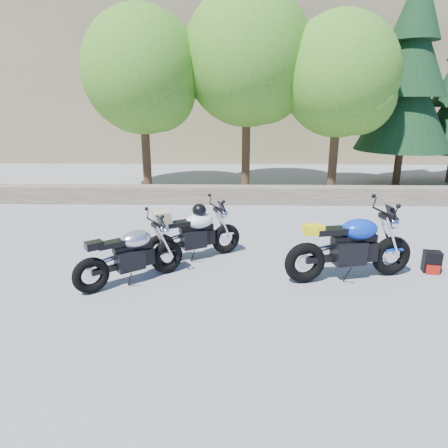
{
  "coord_description": "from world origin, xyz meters",
  "views": [
    {
      "loc": [
        0.35,
        -5.99,
        2.93
      ],
      "look_at": [
        0.2,
        1.0,
        0.75
      ],
      "focal_mm": 32.0,
      "sensor_mm": 36.0,
      "label": 1
    }
  ],
  "objects": [
    {
      "name": "silver_bike",
      "position": [
        -1.31,
        0.1,
        0.47
      ],
      "size": [
        1.64,
        1.27,
        0.97
      ],
      "rotation": [
        0.0,
        0.0,
        0.64
      ],
      "color": "black",
      "rests_on": "ground"
    },
    {
      "name": "hillside",
      "position": [
        3.0,
        28.0,
        7.5
      ],
      "size": [
        80.0,
        30.0,
        15.0
      ],
      "primitive_type": "cube",
      "color": "#6B6542",
      "rests_on": "ground"
    },
    {
      "name": "backpack",
      "position": [
        3.89,
        0.61,
        0.19
      ],
      "size": [
        0.31,
        0.28,
        0.39
      ],
      "rotation": [
        0.0,
        0.0,
        -0.16
      ],
      "color": "black",
      "rests_on": "ground"
    },
    {
      "name": "conifer_near",
      "position": [
        6.2,
        8.2,
        3.68
      ],
      "size": [
        3.17,
        3.17,
        7.06
      ],
      "color": "#382314",
      "rests_on": "ground"
    },
    {
      "name": "tree_decid_left",
      "position": [
        -2.39,
        7.14,
        3.63
      ],
      "size": [
        3.67,
        3.67,
        5.62
      ],
      "color": "#382314",
      "rests_on": "ground"
    },
    {
      "name": "tree_decid_mid",
      "position": [
        0.91,
        7.54,
        4.04
      ],
      "size": [
        4.08,
        4.08,
        6.24
      ],
      "color": "#382314",
      "rests_on": "ground"
    },
    {
      "name": "blue_bike",
      "position": [
        2.35,
        0.32,
        0.56
      ],
      "size": [
        2.28,
        0.81,
        1.15
      ],
      "rotation": [
        0.0,
        0.0,
        0.22
      ],
      "color": "black",
      "rests_on": "ground"
    },
    {
      "name": "white_bike",
      "position": [
        -0.38,
        1.14,
        0.53
      ],
      "size": [
        1.79,
        1.06,
        1.08
      ],
      "rotation": [
        0.0,
        0.0,
        0.5
      ],
      "color": "black",
      "rests_on": "ground"
    },
    {
      "name": "tree_decid_right",
      "position": [
        3.71,
        6.94,
        3.5
      ],
      "size": [
        3.54,
        3.54,
        5.41
      ],
      "color": "#382314",
      "rests_on": "ground"
    },
    {
      "name": "stone_wall",
      "position": [
        0.0,
        5.5,
        0.25
      ],
      "size": [
        22.0,
        0.55,
        0.5
      ],
      "primitive_type": "cube",
      "color": "brown",
      "rests_on": "ground"
    },
    {
      "name": "ground",
      "position": [
        0.0,
        0.0,
        0.0
      ],
      "size": [
        90.0,
        90.0,
        0.0
      ],
      "primitive_type": "plane",
      "color": "gray",
      "rests_on": "ground"
    }
  ]
}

